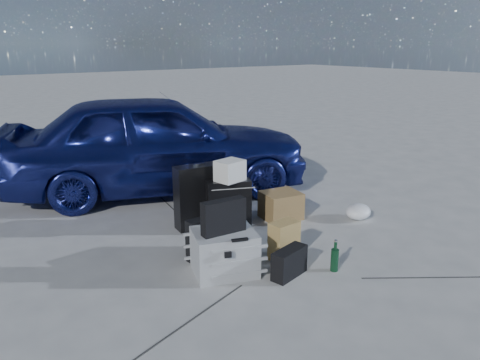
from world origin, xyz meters
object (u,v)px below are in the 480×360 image
green_bottle (335,256)px  suitcase_right (229,206)px  cardboard_box (281,205)px  pelican_case (224,252)px  car (158,143)px  briefcase (211,236)px  suitcase_left (200,196)px  duffel_bag (209,199)px

green_bottle → suitcase_right: bearing=99.3°
cardboard_box → green_bottle: (-0.47, -1.27, -0.02)m
green_bottle → pelican_case: bearing=145.7°
car → briefcase: 2.25m
suitcase_left → green_bottle: 1.66m
briefcase → cardboard_box: (1.18, 0.36, -0.04)m
pelican_case → suitcase_right: size_ratio=0.95×
pelican_case → briefcase: size_ratio=1.03×
briefcase → green_bottle: briefcase is taller
suitcase_right → green_bottle: bearing=-57.4°
car → cardboard_box: car is taller
suitcase_right → cardboard_box: (0.69, -0.05, -0.12)m
pelican_case → cardboard_box: pelican_case is taller
duffel_bag → briefcase: bearing=-123.2°
duffel_bag → suitcase_right: bearing=-102.6°
green_bottle → car: bearing=93.1°
car → cardboard_box: 1.95m
suitcase_left → duffel_bag: 0.45m
briefcase → suitcase_right: size_ratio=0.92×
pelican_case → duffel_bag: 1.51m
cardboard_box → pelican_case: bearing=-150.6°
car → suitcase_right: 1.76m
duffel_bag → car: bearing=90.9°
suitcase_left → duffel_bag: (0.30, 0.29, -0.17)m
pelican_case → suitcase_right: 0.97m
pelican_case → green_bottle: pelican_case is taller
suitcase_left → duffel_bag: suitcase_left is taller
duffel_bag → green_bottle: (0.11, -1.89, -0.04)m
cardboard_box → green_bottle: cardboard_box is taller
green_bottle → cardboard_box: bearing=69.5°
briefcase → cardboard_box: 1.24m
pelican_case → green_bottle: 0.97m
briefcase → green_bottle: (0.71, -0.90, -0.06)m
pelican_case → cardboard_box: size_ratio=1.28×
suitcase_right → pelican_case: bearing=-103.9°
suitcase_right → duffel_bag: bearing=102.6°
car → suitcase_left: (-0.24, -1.44, -0.32)m
suitcase_left → duffel_bag: size_ratio=0.95×
pelican_case → suitcase_left: bearing=89.0°
car → green_bottle: size_ratio=14.11×
pelican_case → suitcase_left: (0.40, 1.05, 0.16)m
suitcase_left → duffel_bag: bearing=51.5°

